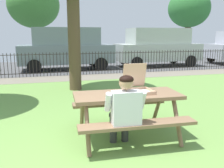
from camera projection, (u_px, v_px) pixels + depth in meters
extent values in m
cube|color=#6C9847|center=(65.00, 127.00, 4.75)|extent=(28.00, 12.08, 0.02)
cube|color=gray|center=(55.00, 79.00, 9.80)|extent=(28.00, 1.40, 0.01)
cube|color=#515154|center=(52.00, 67.00, 13.36)|extent=(28.00, 6.14, 0.01)
cube|color=#836348|center=(127.00, 95.00, 4.15)|extent=(1.83, 0.84, 0.06)
cube|color=#836348|center=(138.00, 124.00, 3.64)|extent=(1.81, 0.36, 0.05)
cube|color=#836348|center=(119.00, 103.00, 4.78)|extent=(1.81, 0.36, 0.05)
cylinder|color=#836348|center=(87.00, 129.00, 3.67)|extent=(0.09, 0.44, 0.74)
cylinder|color=#836348|center=(82.00, 112.00, 4.47)|extent=(0.09, 0.44, 0.74)
cylinder|color=#836348|center=(177.00, 122.00, 3.99)|extent=(0.09, 0.44, 0.74)
cylinder|color=#836348|center=(157.00, 107.00, 4.78)|extent=(0.09, 0.44, 0.74)
cube|color=tan|center=(139.00, 92.00, 4.20)|extent=(0.45, 0.45, 0.01)
cube|color=silver|center=(139.00, 92.00, 4.20)|extent=(0.42, 0.42, 0.00)
cube|color=tan|center=(144.00, 94.00, 4.00)|extent=(0.43, 0.03, 0.04)
cube|color=tan|center=(134.00, 88.00, 4.39)|extent=(0.43, 0.03, 0.04)
cube|color=tan|center=(128.00, 92.00, 4.13)|extent=(0.03, 0.43, 0.04)
cube|color=tan|center=(150.00, 90.00, 4.26)|extent=(0.03, 0.43, 0.04)
cube|color=tan|center=(134.00, 75.00, 4.36)|extent=(0.44, 0.12, 0.43)
pyramid|color=#EEC858|center=(119.00, 96.00, 3.96)|extent=(0.21, 0.26, 0.01)
cube|color=tan|center=(119.00, 94.00, 4.07)|extent=(0.18, 0.08, 0.02)
cylinder|color=#2F2F2F|center=(113.00, 129.00, 4.02)|extent=(0.12, 0.12, 0.44)
cylinder|color=#2F2F2F|center=(116.00, 119.00, 3.77)|extent=(0.17, 0.43, 0.15)
cylinder|color=#2F2F2F|center=(125.00, 128.00, 4.06)|extent=(0.12, 0.12, 0.44)
cylinder|color=#2F2F2F|center=(129.00, 118.00, 3.81)|extent=(0.17, 0.43, 0.15)
cube|color=silver|center=(126.00, 109.00, 3.54)|extent=(0.43, 0.24, 0.52)
cylinder|color=silver|center=(108.00, 102.00, 3.52)|extent=(0.10, 0.21, 0.31)
cylinder|color=silver|center=(142.00, 100.00, 3.63)|extent=(0.10, 0.21, 0.31)
sphere|color=tan|center=(126.00, 83.00, 3.49)|extent=(0.21, 0.21, 0.21)
ellipsoid|color=black|center=(126.00, 79.00, 3.47)|extent=(0.21, 0.20, 0.12)
cylinder|color=#2D2823|center=(53.00, 54.00, 10.27)|extent=(22.57, 0.03, 0.03)
cylinder|color=#2D2823|center=(54.00, 72.00, 10.43)|extent=(22.57, 0.03, 0.03)
cylinder|color=#2D2823|center=(0.00, 66.00, 9.82)|extent=(0.02, 0.02, 1.01)
cylinder|color=#2D2823|center=(4.00, 66.00, 9.86)|extent=(0.02, 0.02, 1.01)
cylinder|color=#2D2823|center=(8.00, 66.00, 9.89)|extent=(0.02, 0.02, 1.01)
cylinder|color=#2D2823|center=(11.00, 66.00, 9.93)|extent=(0.02, 0.02, 1.01)
cylinder|color=#2D2823|center=(15.00, 65.00, 9.96)|extent=(0.02, 0.02, 1.01)
cylinder|color=#2D2823|center=(19.00, 65.00, 10.00)|extent=(0.02, 0.02, 1.01)
cylinder|color=#2D2823|center=(22.00, 65.00, 10.04)|extent=(0.02, 0.02, 1.01)
cylinder|color=#2D2823|center=(26.00, 65.00, 10.07)|extent=(0.02, 0.02, 1.01)
cylinder|color=#2D2823|center=(29.00, 65.00, 10.11)|extent=(0.02, 0.02, 1.01)
cylinder|color=#2D2823|center=(33.00, 65.00, 10.14)|extent=(0.02, 0.02, 1.01)
cylinder|color=#2D2823|center=(36.00, 65.00, 10.18)|extent=(0.02, 0.02, 1.01)
cylinder|color=#2D2823|center=(40.00, 65.00, 10.21)|extent=(0.02, 0.02, 1.01)
cylinder|color=#2D2823|center=(43.00, 65.00, 10.25)|extent=(0.02, 0.02, 1.01)
cylinder|color=#2D2823|center=(47.00, 64.00, 10.29)|extent=(0.02, 0.02, 1.01)
cylinder|color=#2D2823|center=(50.00, 64.00, 10.32)|extent=(0.02, 0.02, 1.01)
cylinder|color=#2D2823|center=(54.00, 64.00, 10.36)|extent=(0.02, 0.02, 1.01)
cylinder|color=#2D2823|center=(57.00, 64.00, 10.39)|extent=(0.02, 0.02, 1.01)
cylinder|color=#2D2823|center=(60.00, 64.00, 10.43)|extent=(0.02, 0.02, 1.01)
cylinder|color=#2D2823|center=(64.00, 64.00, 10.47)|extent=(0.02, 0.02, 1.01)
cylinder|color=#2D2823|center=(67.00, 64.00, 10.50)|extent=(0.02, 0.02, 1.01)
cylinder|color=#2D2823|center=(70.00, 64.00, 10.54)|extent=(0.02, 0.02, 1.01)
cylinder|color=#2D2823|center=(74.00, 64.00, 10.57)|extent=(0.02, 0.02, 1.01)
cylinder|color=#2D2823|center=(77.00, 64.00, 10.61)|extent=(0.02, 0.02, 1.01)
cylinder|color=#2D2823|center=(80.00, 63.00, 10.64)|extent=(0.02, 0.02, 1.01)
cylinder|color=#2D2823|center=(83.00, 63.00, 10.68)|extent=(0.02, 0.02, 1.01)
cylinder|color=#2D2823|center=(86.00, 63.00, 10.72)|extent=(0.02, 0.02, 1.01)
cylinder|color=#2D2823|center=(89.00, 63.00, 10.75)|extent=(0.02, 0.02, 1.01)
cylinder|color=#2D2823|center=(93.00, 63.00, 10.79)|extent=(0.02, 0.02, 1.01)
cylinder|color=#2D2823|center=(96.00, 63.00, 10.82)|extent=(0.02, 0.02, 1.01)
cylinder|color=#2D2823|center=(99.00, 63.00, 10.86)|extent=(0.02, 0.02, 1.01)
cylinder|color=#2D2823|center=(102.00, 63.00, 10.89)|extent=(0.02, 0.02, 1.01)
cylinder|color=#2D2823|center=(105.00, 63.00, 10.93)|extent=(0.02, 0.02, 1.01)
cylinder|color=#2D2823|center=(108.00, 63.00, 10.97)|extent=(0.02, 0.02, 1.01)
cylinder|color=#2D2823|center=(111.00, 62.00, 11.00)|extent=(0.02, 0.02, 1.01)
cylinder|color=#2D2823|center=(114.00, 62.00, 11.04)|extent=(0.02, 0.02, 1.01)
cylinder|color=#2D2823|center=(117.00, 62.00, 11.07)|extent=(0.02, 0.02, 1.01)
cylinder|color=#2D2823|center=(120.00, 62.00, 11.11)|extent=(0.02, 0.02, 1.01)
cylinder|color=#2D2823|center=(123.00, 62.00, 11.14)|extent=(0.02, 0.02, 1.01)
cylinder|color=#2D2823|center=(126.00, 62.00, 11.18)|extent=(0.02, 0.02, 1.01)
cylinder|color=#2D2823|center=(129.00, 62.00, 11.22)|extent=(0.02, 0.02, 1.01)
cylinder|color=#2D2823|center=(131.00, 62.00, 11.25)|extent=(0.02, 0.02, 1.01)
cylinder|color=#2D2823|center=(134.00, 62.00, 11.29)|extent=(0.02, 0.02, 1.01)
cylinder|color=#2D2823|center=(137.00, 62.00, 11.32)|extent=(0.02, 0.02, 1.01)
cylinder|color=#2D2823|center=(140.00, 62.00, 11.36)|extent=(0.02, 0.02, 1.01)
cylinder|color=#2D2823|center=(143.00, 62.00, 11.39)|extent=(0.02, 0.02, 1.01)
cylinder|color=#2D2823|center=(146.00, 61.00, 11.43)|extent=(0.02, 0.02, 1.01)
cylinder|color=#2D2823|center=(148.00, 61.00, 11.47)|extent=(0.02, 0.02, 1.01)
cylinder|color=#2D2823|center=(151.00, 61.00, 11.50)|extent=(0.02, 0.02, 1.01)
cylinder|color=#2D2823|center=(154.00, 61.00, 11.54)|extent=(0.02, 0.02, 1.01)
cylinder|color=#2D2823|center=(157.00, 61.00, 11.57)|extent=(0.02, 0.02, 1.01)
cylinder|color=#2D2823|center=(159.00, 61.00, 11.61)|extent=(0.02, 0.02, 1.01)
cylinder|color=#2D2823|center=(162.00, 61.00, 11.64)|extent=(0.02, 0.02, 1.01)
cylinder|color=#2D2823|center=(165.00, 61.00, 11.68)|extent=(0.02, 0.02, 1.01)
cylinder|color=#2D2823|center=(167.00, 61.00, 11.72)|extent=(0.02, 0.02, 1.01)
cylinder|color=#2D2823|center=(170.00, 61.00, 11.75)|extent=(0.02, 0.02, 1.01)
cylinder|color=#2D2823|center=(172.00, 61.00, 11.79)|extent=(0.02, 0.02, 1.01)
cylinder|color=#2D2823|center=(175.00, 61.00, 11.82)|extent=(0.02, 0.02, 1.01)
cylinder|color=#2D2823|center=(178.00, 60.00, 11.86)|extent=(0.02, 0.02, 1.01)
cylinder|color=#2D2823|center=(180.00, 60.00, 11.89)|extent=(0.02, 0.02, 1.01)
cylinder|color=#2D2823|center=(183.00, 60.00, 11.93)|extent=(0.02, 0.02, 1.01)
cylinder|color=#2D2823|center=(185.00, 60.00, 11.97)|extent=(0.02, 0.02, 1.01)
cylinder|color=#2D2823|center=(188.00, 60.00, 12.00)|extent=(0.02, 0.02, 1.01)
cylinder|color=#2D2823|center=(190.00, 60.00, 12.04)|extent=(0.02, 0.02, 1.01)
cylinder|color=#2D2823|center=(193.00, 60.00, 12.07)|extent=(0.02, 0.02, 1.01)
cylinder|color=#2D2823|center=(195.00, 60.00, 12.11)|extent=(0.02, 0.02, 1.01)
cylinder|color=#2D2823|center=(198.00, 60.00, 12.14)|extent=(0.02, 0.02, 1.01)
cylinder|color=#2D2823|center=(200.00, 60.00, 12.18)|extent=(0.02, 0.02, 1.01)
cylinder|color=#2D2823|center=(203.00, 60.00, 12.22)|extent=(0.02, 0.02, 1.01)
cylinder|color=#2D2823|center=(205.00, 60.00, 12.25)|extent=(0.02, 0.02, 1.01)
cylinder|color=#2D2823|center=(208.00, 60.00, 12.29)|extent=(0.02, 0.02, 1.01)
cylinder|color=#2D2823|center=(210.00, 59.00, 12.32)|extent=(0.02, 0.02, 1.01)
cylinder|color=#2D2823|center=(212.00, 59.00, 12.36)|extent=(0.02, 0.02, 1.01)
cylinder|color=#2D2823|center=(215.00, 59.00, 12.39)|extent=(0.02, 0.02, 1.01)
cylinder|color=#2D2823|center=(217.00, 59.00, 12.43)|extent=(0.02, 0.02, 1.01)
cylinder|color=#2D2823|center=(219.00, 59.00, 12.47)|extent=(0.02, 0.02, 1.01)
cylinder|color=#2D2823|center=(222.00, 59.00, 12.50)|extent=(0.02, 0.02, 1.01)
cylinder|color=#2D2823|center=(224.00, 59.00, 12.54)|extent=(0.02, 0.02, 1.01)
cylinder|color=brown|center=(74.00, 42.00, 7.63)|extent=(0.38, 0.38, 3.03)
cube|color=gray|center=(66.00, 54.00, 12.25)|extent=(4.65, 1.97, 0.90)
cube|color=gray|center=(66.00, 36.00, 12.08)|extent=(3.24, 1.71, 0.84)
cube|color=#262D38|center=(86.00, 36.00, 12.37)|extent=(0.08, 1.56, 0.71)
cylinder|color=black|center=(101.00, 64.00, 11.92)|extent=(0.64, 0.13, 0.64)
cylinder|color=black|center=(93.00, 60.00, 13.65)|extent=(0.64, 0.13, 0.64)
cylinder|color=black|center=(34.00, 67.00, 11.04)|extent=(0.64, 0.13, 0.64)
cylinder|color=black|center=(35.00, 62.00, 12.77)|extent=(0.64, 0.13, 0.64)
cube|color=#B3BDB5|center=(157.00, 52.00, 13.52)|extent=(4.63, 1.91, 0.90)
cube|color=#B3BDB5|center=(158.00, 36.00, 13.35)|extent=(3.22, 1.67, 0.84)
cube|color=#262D38|center=(175.00, 36.00, 13.63)|extent=(0.06, 1.56, 0.71)
cylinder|color=black|center=(191.00, 61.00, 13.17)|extent=(0.64, 0.12, 0.64)
cylinder|color=black|center=(173.00, 58.00, 14.90)|extent=(0.64, 0.12, 0.64)
cylinder|color=black|center=(137.00, 63.00, 12.33)|extent=(0.64, 0.12, 0.64)
cylinder|color=black|center=(125.00, 60.00, 14.06)|extent=(0.64, 0.12, 0.64)
cylinder|color=black|center=(211.00, 57.00, 15.51)|extent=(0.64, 0.12, 0.64)
cylinder|color=brown|center=(36.00, 42.00, 16.66)|extent=(0.29, 0.29, 2.41)
ellipsoid|color=#3F7C34|center=(34.00, 5.00, 16.17)|extent=(3.39, 3.39, 3.05)
cylinder|color=brown|center=(187.00, 40.00, 19.63)|extent=(0.46, 0.46, 2.52)
ellipsoid|color=#317434|center=(189.00, 8.00, 19.13)|extent=(3.25, 3.25, 2.93)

